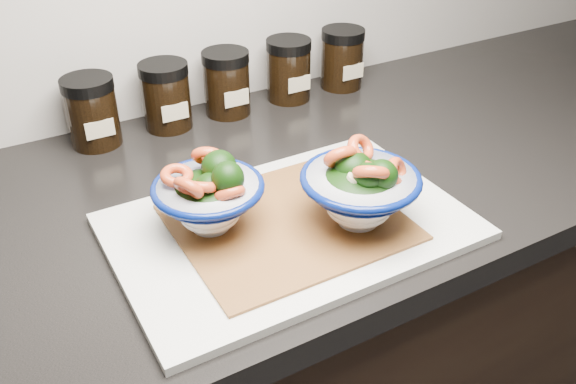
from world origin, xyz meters
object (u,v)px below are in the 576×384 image
spice_jar_b (166,96)px  spice_jar_d (289,70)px  spice_jar_c (227,83)px  bowl_left (210,197)px  bowl_right (361,188)px  cutting_board (290,226)px  spice_jar_e (342,58)px  spice_jar_a (92,112)px

spice_jar_b → spice_jar_d: (0.24, 0.00, 0.00)m
spice_jar_c → spice_jar_d: 0.12m
bowl_left → bowl_right: (0.17, -0.08, 0.00)m
cutting_board → spice_jar_d: spice_jar_d is taller
bowl_left → spice_jar_e: bearing=38.0°
spice_jar_a → spice_jar_d: (0.36, 0.00, 0.00)m
bowl_left → spice_jar_e: size_ratio=1.24×
cutting_board → spice_jar_c: size_ratio=3.98×
bowl_right → spice_jar_c: (0.00, 0.41, -0.01)m
cutting_board → bowl_right: size_ratio=2.96×
cutting_board → spice_jar_a: (-0.15, 0.36, 0.05)m
bowl_right → spice_jar_c: 0.41m
spice_jar_d → spice_jar_e: (0.12, 0.00, 0.00)m
cutting_board → spice_jar_d: bearing=60.5°
bowl_left → spice_jar_e: (0.42, 0.32, -0.00)m
spice_jar_a → spice_jar_b: 0.12m
bowl_right → spice_jar_a: (-0.23, 0.41, -0.01)m
spice_jar_c → cutting_board: bearing=-102.5°
bowl_left → spice_jar_b: bearing=79.2°
bowl_left → spice_jar_a: bowl_left is taller
spice_jar_a → spice_jar_e: size_ratio=1.00×
cutting_board → spice_jar_b: size_ratio=3.98×
bowl_right → spice_jar_d: size_ratio=1.35×
spice_jar_d → spice_jar_e: 0.12m
bowl_right → spice_jar_c: size_ratio=1.35×
bowl_left → spice_jar_e: 0.53m
cutting_board → spice_jar_c: (0.08, 0.36, 0.05)m
spice_jar_a → spice_jar_c: (0.23, 0.00, 0.00)m
spice_jar_b → spice_jar_e: same height
cutting_board → spice_jar_e: (0.32, 0.36, 0.05)m
spice_jar_a → spice_jar_e: 0.48m
spice_jar_a → spice_jar_d: 0.36m
cutting_board → spice_jar_d: (0.20, 0.36, 0.05)m
bowl_left → spice_jar_b: size_ratio=1.24×
bowl_left → bowl_right: 0.19m
spice_jar_c → spice_jar_d: (0.12, 0.00, 0.00)m
bowl_left → spice_jar_b: (0.06, 0.32, -0.00)m
bowl_right → spice_jar_e: size_ratio=1.35×
spice_jar_a → spice_jar_b: size_ratio=1.00×
spice_jar_b → spice_jar_c: same height
spice_jar_a → spice_jar_e: same height
spice_jar_a → spice_jar_b: bearing=0.0°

